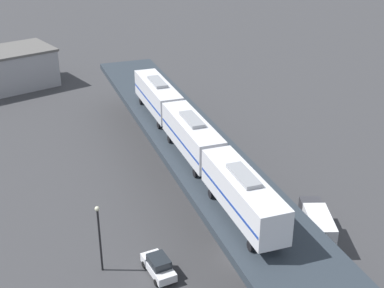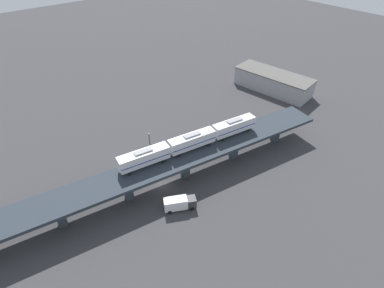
{
  "view_description": "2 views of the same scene",
  "coord_description": "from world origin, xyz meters",
  "px_view_note": "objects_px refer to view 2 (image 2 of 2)",
  "views": [
    {
      "loc": [
        -24.52,
        -34.34,
        32.03
      ],
      "look_at": [
        0.22,
        9.4,
        8.24
      ],
      "focal_mm": 50.0,
      "sensor_mm": 36.0,
      "label": 1
    },
    {
      "loc": [
        44.72,
        -27.86,
        53.16
      ],
      "look_at": [
        0.22,
        9.4,
        8.24
      ],
      "focal_mm": 28.0,
      "sensor_mm": 36.0,
      "label": 2
    }
  ],
  "objects_px": {
    "subway_train": "(192,141)",
    "delivery_truck": "(179,203)",
    "street_lamp": "(150,142)",
    "street_car_black": "(42,213)",
    "warehouse_building": "(273,82)",
    "street_car_green": "(114,179)",
    "street_car_white": "(150,163)"
  },
  "relations": [
    {
      "from": "street_car_black",
      "to": "warehouse_building",
      "type": "xyz_separation_m",
      "value": [
        -5.0,
        86.72,
        2.47
      ]
    },
    {
      "from": "street_car_black",
      "to": "street_car_green",
      "type": "height_order",
      "value": "same"
    },
    {
      "from": "street_car_green",
      "to": "subway_train",
      "type": "bearing_deg",
      "value": 64.1
    },
    {
      "from": "street_car_green",
      "to": "delivery_truck",
      "type": "distance_m",
      "value": 18.63
    },
    {
      "from": "subway_train",
      "to": "street_car_green",
      "type": "bearing_deg",
      "value": -115.9
    },
    {
      "from": "street_car_black",
      "to": "street_car_green",
      "type": "relative_size",
      "value": 1.06
    },
    {
      "from": "street_car_black",
      "to": "delivery_truck",
      "type": "relative_size",
      "value": 0.64
    },
    {
      "from": "subway_train",
      "to": "delivery_truck",
      "type": "relative_size",
      "value": 5.01
    },
    {
      "from": "street_car_green",
      "to": "delivery_truck",
      "type": "xyz_separation_m",
      "value": [
        17.11,
        7.32,
        0.82
      ]
    },
    {
      "from": "subway_train",
      "to": "street_lamp",
      "type": "bearing_deg",
      "value": -159.01
    },
    {
      "from": "street_car_green",
      "to": "warehouse_building",
      "type": "relative_size",
      "value": 0.15
    },
    {
      "from": "warehouse_building",
      "to": "street_car_green",
      "type": "bearing_deg",
      "value": -85.27
    },
    {
      "from": "street_car_white",
      "to": "street_car_green",
      "type": "distance_m",
      "value": 10.21
    },
    {
      "from": "street_car_black",
      "to": "warehouse_building",
      "type": "height_order",
      "value": "warehouse_building"
    },
    {
      "from": "street_car_white",
      "to": "street_car_green",
      "type": "height_order",
      "value": "same"
    },
    {
      "from": "street_car_black",
      "to": "street_car_green",
      "type": "xyz_separation_m",
      "value": [
        0.75,
        17.2,
        0.0
      ]
    },
    {
      "from": "subway_train",
      "to": "street_lamp",
      "type": "distance_m",
      "value": 14.14
    },
    {
      "from": "subway_train",
      "to": "street_car_black",
      "type": "xyz_separation_m",
      "value": [
        -9.49,
        -35.2,
        -8.34
      ]
    },
    {
      "from": "street_car_black",
      "to": "delivery_truck",
      "type": "bearing_deg",
      "value": 53.92
    },
    {
      "from": "street_car_white",
      "to": "warehouse_building",
      "type": "distance_m",
      "value": 59.75
    },
    {
      "from": "street_lamp",
      "to": "street_car_black",
      "type": "bearing_deg",
      "value": -84.77
    },
    {
      "from": "street_car_white",
      "to": "warehouse_building",
      "type": "relative_size",
      "value": 0.15
    },
    {
      "from": "street_car_green",
      "to": "warehouse_building",
      "type": "xyz_separation_m",
      "value": [
        -5.75,
        69.52,
        2.47
      ]
    },
    {
      "from": "street_car_green",
      "to": "street_car_white",
      "type": "bearing_deg",
      "value": 85.59
    },
    {
      "from": "street_lamp",
      "to": "delivery_truck",
      "type": "bearing_deg",
      "value": -16.12
    },
    {
      "from": "street_car_black",
      "to": "delivery_truck",
      "type": "xyz_separation_m",
      "value": [
        17.86,
        24.52,
        0.82
      ]
    },
    {
      "from": "subway_train",
      "to": "street_lamp",
      "type": "height_order",
      "value": "subway_train"
    },
    {
      "from": "subway_train",
      "to": "street_car_white",
      "type": "distance_m",
      "value": 13.93
    },
    {
      "from": "subway_train",
      "to": "street_lamp",
      "type": "relative_size",
      "value": 5.35
    },
    {
      "from": "subway_train",
      "to": "street_car_green",
      "type": "xyz_separation_m",
      "value": [
        -8.74,
        -18.0,
        -8.34
      ]
    },
    {
      "from": "street_car_black",
      "to": "warehouse_building",
      "type": "relative_size",
      "value": 0.16
    },
    {
      "from": "subway_train",
      "to": "delivery_truck",
      "type": "xyz_separation_m",
      "value": [
        8.37,
        -10.68,
        -7.52
      ]
    }
  ]
}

